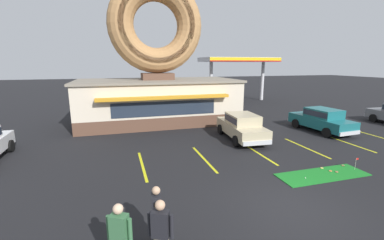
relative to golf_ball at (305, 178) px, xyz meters
The scene contains 21 objects.
ground_plane 2.58m from the golf_ball, 139.36° to the right, with size 160.00×160.00×0.00m, color black.
donut_shop_building 13.41m from the golf_ball, 108.03° to the left, with size 12.30×6.75×10.96m.
putting_mat 0.97m from the golf_ball, ahead, with size 3.93×1.27×0.03m, color #197523.
mini_donut_near_left 1.56m from the golf_ball, 10.34° to the left, with size 0.13×0.13×0.04m, color #D17F47.
mini_donut_near_right 1.72m from the golf_ball, ahead, with size 0.13×0.13×0.04m, color #A5724C.
mini_donut_mid_left 2.62m from the golf_ball, 13.28° to the left, with size 0.13×0.13×0.04m, color #A5724C.
mini_donut_mid_centre 1.55m from the golf_ball, 24.35° to the left, with size 0.13×0.13×0.04m, color #E5C666.
golf_ball is the anchor object (origin of this frame).
putting_flag_pin 2.74m from the golf_ball, ahead, with size 0.13×0.01×0.55m.
car_teal 8.70m from the golf_ball, 43.77° to the left, with size 2.20×4.66×1.60m.
car_champagne 5.91m from the golf_ball, 88.93° to the left, with size 2.22×4.67×1.60m.
pedestrian_blue_sweater_man 7.12m from the golf_ball, 155.21° to the right, with size 0.54×0.39×1.72m.
pedestrian_hooded_kid 7.87m from the golf_ball, 158.74° to the right, with size 0.53×0.40×1.71m.
pedestrian_leather_jacket_man 6.75m from the golf_ball, 161.84° to the right, with size 0.28×0.59×1.61m.
trash_bin 13.63m from the golf_ball, 134.45° to the left, with size 0.57×0.57×0.97m.
gas_station_canopy 22.87m from the golf_ball, 70.86° to the left, with size 9.00×4.46×5.30m.
parking_stripe_far_left 7.04m from the golf_ball, 151.87° to the left, with size 0.12×3.60×0.01m, color yellow.
parking_stripe_left 4.62m from the golf_ball, 134.04° to the left, with size 0.12×3.60×0.01m, color yellow.
parking_stripe_mid_left 3.33m from the golf_ball, 93.65° to the left, with size 0.12×3.60×0.01m, color yellow.
parking_stripe_centre 4.34m from the golf_ball, 49.98° to the left, with size 0.12×3.60×0.01m, color yellow.
parking_stripe_mid_right 6.67m from the golf_ball, 29.84° to the left, with size 0.12×3.60×0.01m, color yellow.
Camera 1 is at (-5.21, -6.27, 4.59)m, focal length 24.00 mm.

